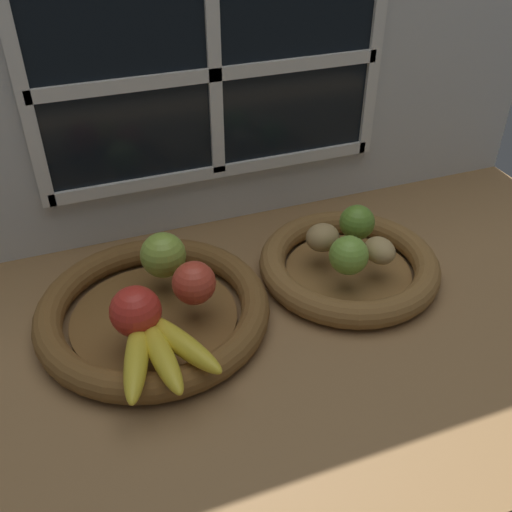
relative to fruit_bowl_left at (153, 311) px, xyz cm
name	(u,v)px	position (x,y,z in cm)	size (l,w,h in cm)	color
ground_plane	(269,310)	(19.29, -2.70, -3.64)	(140.00, 90.00, 3.00)	olive
back_wall	(212,87)	(19.29, 27.07, 25.74)	(140.00, 4.60, 55.00)	silver
fruit_bowl_left	(153,311)	(0.00, 0.00, 0.00)	(38.07, 38.07, 4.65)	brown
fruit_bowl_right	(349,265)	(35.76, 0.00, 0.01)	(32.44, 32.44, 4.65)	brown
apple_red_right	(194,284)	(6.49, -2.89, 6.01)	(6.99, 6.99, 6.99)	#CC422D
apple_red_front	(136,311)	(-3.41, -6.63, 6.36)	(7.71, 7.71, 7.71)	red
apple_green_back	(163,255)	(3.56, 5.84, 6.35)	(7.68, 7.68, 7.68)	#8CAD3D
banana_bunch_front	(158,348)	(-1.71, -12.91, 4.19)	(15.50, 18.98, 3.36)	gold
potato_oblong	(323,237)	(31.70, 3.16, 4.96)	(6.12, 5.66, 4.90)	#A38451
potato_small	(380,250)	(39.37, -3.61, 4.73)	(6.07, 4.96, 4.44)	tan
lime_near	(349,255)	(32.84, -4.38, 5.86)	(6.70, 6.70, 6.70)	#7AAD3D
lime_far	(357,222)	(39.16, 4.38, 5.75)	(6.47, 6.47, 6.47)	olive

